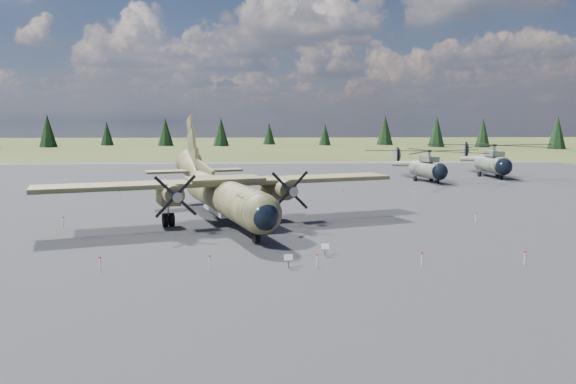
{
  "coord_description": "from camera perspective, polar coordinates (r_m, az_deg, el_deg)",
  "views": [
    {
      "loc": [
        -1.39,
        -44.17,
        8.21
      ],
      "look_at": [
        1.25,
        2.0,
        2.4
      ],
      "focal_mm": 35.0,
      "sensor_mm": 36.0,
      "label": 1
    }
  ],
  "objects": [
    {
      "name": "apron",
      "position": [
        54.81,
        -1.78,
        -1.46
      ],
      "size": [
        120.0,
        120.0,
        0.04
      ],
      "primitive_type": "cube",
      "color": "#5D5D62",
      "rests_on": "ground"
    },
    {
      "name": "info_placard_right",
      "position": [
        34.74,
        3.79,
        -5.67
      ],
      "size": [
        0.5,
        0.24,
        0.76
      ],
      "rotation": [
        0.0,
        0.0,
        -0.07
      ],
      "color": "gray",
      "rests_on": "ground"
    },
    {
      "name": "helicopter_mid",
      "position": [
        88.31,
        20.07,
        3.66
      ],
      "size": [
        19.62,
        23.02,
        4.93
      ],
      "rotation": [
        0.0,
        0.0,
        0.01
      ],
      "color": "#69695B",
      "rests_on": "ground"
    },
    {
      "name": "info_placard_left",
      "position": [
        31.89,
        0.04,
        -6.8
      ],
      "size": [
        0.52,
        0.27,
        0.78
      ],
      "rotation": [
        0.0,
        0.0,
        0.13
      ],
      "color": "gray",
      "rests_on": "ground"
    },
    {
      "name": "helicopter_near",
      "position": [
        79.17,
        13.98,
        3.25
      ],
      "size": [
        20.31,
        21.74,
        4.39
      ],
      "rotation": [
        0.0,
        0.0,
        0.2
      ],
      "color": "#69695B",
      "rests_on": "ground"
    },
    {
      "name": "transport_plane",
      "position": [
        46.31,
        -6.81,
        0.3
      ],
      "size": [
        28.27,
        25.18,
        9.48
      ],
      "rotation": [
        0.0,
        0.0,
        0.31
      ],
      "color": "#3C4223",
      "rests_on": "ground"
    },
    {
      "name": "treeline",
      "position": [
        47.46,
        -1.28,
        3.02
      ],
      "size": [
        325.57,
        330.66,
        10.97
      ],
      "color": "black",
      "rests_on": "ground"
    },
    {
      "name": "ground",
      "position": [
        44.95,
        -1.44,
        -3.37
      ],
      "size": [
        500.0,
        500.0,
        0.0
      ],
      "primitive_type": "plane",
      "color": "brown",
      "rests_on": "ground"
    },
    {
      "name": "barrier_fence",
      "position": [
        44.77,
        -2.03,
        -2.76
      ],
      "size": [
        33.12,
        29.62,
        0.85
      ],
      "color": "silver",
      "rests_on": "ground"
    }
  ]
}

